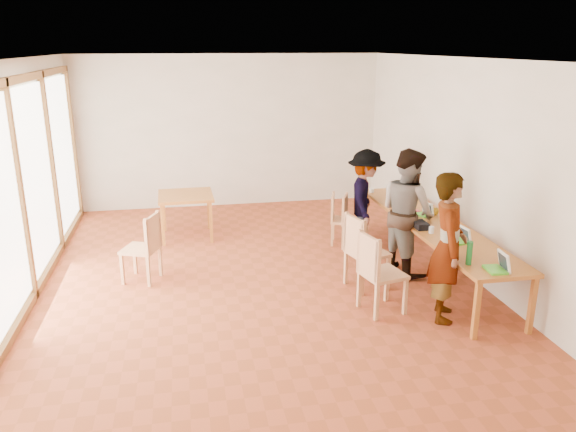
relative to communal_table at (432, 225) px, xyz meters
name	(u,v)px	position (x,y,z in m)	size (l,w,h in m)	color
ground	(258,281)	(-2.50, 0.11, -0.70)	(8.00, 8.00, 0.00)	#A94929
wall_back	(230,132)	(-2.50, 4.11, 0.80)	(6.00, 0.10, 3.00)	silver
wall_front	(338,313)	(-2.50, -3.89, 0.80)	(6.00, 0.10, 3.00)	silver
wall_right	(467,168)	(0.50, 0.11, 0.80)	(0.10, 8.00, 3.00)	silver
window_wall	(17,187)	(-5.46, 0.11, 0.80)	(0.10, 8.00, 3.00)	white
ceiling	(254,57)	(-2.50, 0.11, 2.32)	(6.00, 8.00, 0.04)	white
communal_table	(432,225)	(0.00, 0.00, 0.00)	(0.80, 4.00, 0.75)	#AB6126
side_table	(186,199)	(-3.44, 2.22, -0.03)	(0.90, 0.90, 0.75)	#AB6126
chair_near	(376,265)	(-1.23, -1.09, -0.08)	(0.57, 0.57, 0.54)	tan
chair_mid	(361,244)	(-1.18, -0.37, -0.07)	(0.59, 0.59, 0.55)	tan
chair_far	(338,214)	(-0.99, 1.42, -0.19)	(0.49, 0.49, 0.44)	tan
chair_empty	(350,216)	(-0.85, 1.22, -0.18)	(0.53, 0.53, 0.46)	tan
chair_spare	(147,241)	(-3.99, 0.41, -0.11)	(0.59, 0.59, 0.51)	tan
person_near	(448,247)	(-0.45, -1.37, 0.20)	(0.66, 0.43, 1.80)	gray
person_mid	(407,212)	(-0.36, 0.08, 0.20)	(0.88, 0.68, 1.80)	gray
person_far	(365,199)	(-0.59, 1.25, 0.09)	(1.03, 0.59, 1.59)	gray
laptop_near	(499,266)	(-0.04, -1.80, 0.11)	(0.25, 0.28, 0.22)	#52CD2C
laptop_mid	(462,238)	(0.01, -0.85, 0.10)	(0.22, 0.25, 0.20)	#52CD2C
laptop_far	(425,212)	(0.04, 0.34, 0.10)	(0.27, 0.28, 0.19)	#52CD2C
yellow_mug	(435,212)	(0.19, 0.34, 0.09)	(0.11, 0.11, 0.09)	gold
green_bottle	(469,253)	(-0.28, -1.57, 0.19)	(0.07, 0.07, 0.28)	#1A6B29
clear_glass	(431,230)	(-0.23, -0.45, 0.09)	(0.07, 0.07, 0.09)	silver
condiment_cup	(372,191)	(-0.31, 1.76, 0.08)	(0.08, 0.08, 0.06)	white
pink_phone	(418,211)	(0.01, 0.55, 0.05)	(0.05, 0.10, 0.01)	#E14253
black_pouch	(421,225)	(-0.28, -0.22, 0.09)	(0.16, 0.26, 0.09)	black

